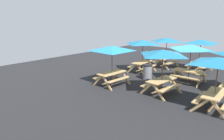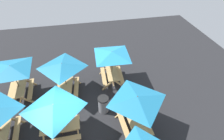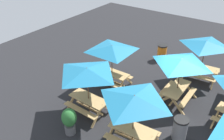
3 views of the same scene
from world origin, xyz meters
TOP-DOWN VIEW (x-y plane):
  - ground_plane at (0.00, 0.00)m, footprint 25.79×25.79m
  - picnic_table_1 at (0.02, -0.30)m, footprint 2.02×2.02m
  - picnic_table_2 at (3.34, 0.32)m, footprint 2.83×2.83m
  - picnic_table_3 at (0.31, 3.23)m, footprint 2.12×2.12m
  - picnic_table_5 at (2.88, 2.74)m, footprint 2.07×2.07m
  - picnic_table_6 at (-0.25, -2.92)m, footprint 2.16×2.16m
  - trash_bin_orange at (2.49, -3.86)m, footprint 0.59×0.59m
  - trash_bin_gray at (-1.05, 1.92)m, footprint 0.59×0.59m
  - potted_plant_0 at (2.65, 4.20)m, footprint 0.60×0.60m

SIDE VIEW (x-z plane):
  - ground_plane at x=0.00m, z-range 0.00..0.00m
  - trash_bin_orange at x=2.49m, z-range 0.00..0.98m
  - trash_bin_gray at x=-1.05m, z-range 0.00..0.98m
  - potted_plant_0 at x=2.65m, z-range 0.07..1.28m
  - picnic_table_1 at x=0.02m, z-range 0.82..3.16m
  - picnic_table_2 at x=3.34m, z-range 0.82..3.16m
  - picnic_table_3 at x=0.31m, z-range 0.82..3.16m
  - picnic_table_5 at x=2.88m, z-range 0.82..3.16m
  - picnic_table_6 at x=-0.25m, z-range 0.82..3.16m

